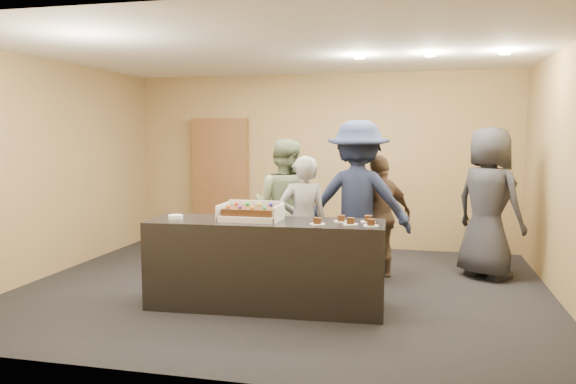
% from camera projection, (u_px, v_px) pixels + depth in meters
% --- Properties ---
extents(room, '(6.04, 6.00, 2.70)m').
position_uv_depth(room, '(283.00, 172.00, 6.38)').
color(room, black).
rests_on(room, ground).
extents(serving_counter, '(2.43, 0.83, 0.90)m').
position_uv_depth(serving_counter, '(266.00, 264.00, 5.74)').
color(serving_counter, black).
rests_on(serving_counter, floor).
extents(storage_cabinet, '(0.92, 0.15, 2.02)m').
position_uv_depth(storage_cabinet, '(220.00, 181.00, 9.12)').
color(storage_cabinet, brown).
rests_on(storage_cabinet, floor).
extents(cake_box, '(0.61, 0.42, 0.18)m').
position_uv_depth(cake_box, '(251.00, 216.00, 5.75)').
color(cake_box, white).
rests_on(cake_box, serving_counter).
extents(sheet_cake, '(0.52, 0.36, 0.11)m').
position_uv_depth(sheet_cake, '(251.00, 211.00, 5.72)').
color(sheet_cake, black).
rests_on(sheet_cake, cake_box).
extents(plate_stack, '(0.15, 0.15, 0.04)m').
position_uv_depth(plate_stack, '(176.00, 217.00, 5.84)').
color(plate_stack, white).
rests_on(plate_stack, serving_counter).
extents(slice_a, '(0.15, 0.15, 0.07)m').
position_uv_depth(slice_a, '(318.00, 222.00, 5.46)').
color(slice_a, white).
rests_on(slice_a, serving_counter).
extents(slice_b, '(0.15, 0.15, 0.07)m').
position_uv_depth(slice_b, '(341.00, 220.00, 5.62)').
color(slice_b, white).
rests_on(slice_b, serving_counter).
extents(slice_c, '(0.15, 0.15, 0.07)m').
position_uv_depth(slice_c, '(351.00, 222.00, 5.46)').
color(slice_c, white).
rests_on(slice_c, serving_counter).
extents(slice_d, '(0.15, 0.15, 0.07)m').
position_uv_depth(slice_d, '(368.00, 220.00, 5.61)').
color(slice_d, white).
rests_on(slice_d, serving_counter).
extents(slice_e, '(0.15, 0.15, 0.07)m').
position_uv_depth(slice_e, '(371.00, 224.00, 5.37)').
color(slice_e, white).
rests_on(slice_e, serving_counter).
extents(person_server_grey, '(0.66, 0.56, 1.53)m').
position_uv_depth(person_server_grey, '(303.00, 223.00, 6.38)').
color(person_server_grey, gray).
rests_on(person_server_grey, floor).
extents(person_sage_man, '(0.92, 0.76, 1.72)m').
position_uv_depth(person_sage_man, '(284.00, 207.00, 7.12)').
color(person_sage_man, gray).
rests_on(person_sage_man, floor).
extents(person_navy_man, '(1.27, 0.76, 1.94)m').
position_uv_depth(person_navy_man, '(358.00, 203.00, 6.64)').
color(person_navy_man, '#1D2643').
rests_on(person_navy_man, floor).
extents(person_brown_extra, '(0.93, 0.84, 1.53)m').
position_uv_depth(person_brown_extra, '(380.00, 216.00, 6.93)').
color(person_brown_extra, brown).
rests_on(person_brown_extra, floor).
extents(person_dark_suit, '(1.08, 1.05, 1.87)m').
position_uv_depth(person_dark_suit, '(489.00, 203.00, 6.89)').
color(person_dark_suit, '#28282D').
rests_on(person_dark_suit, floor).
extents(ceiling_spotlights, '(1.72, 0.12, 0.03)m').
position_uv_depth(ceiling_spotlights, '(430.00, 55.00, 6.36)').
color(ceiling_spotlights, '#FFEAC6').
rests_on(ceiling_spotlights, ceiling).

